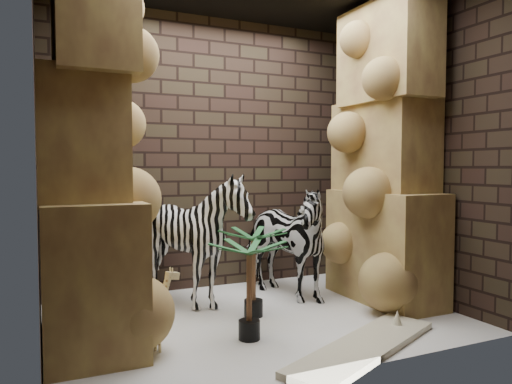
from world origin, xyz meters
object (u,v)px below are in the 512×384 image
zebra_right (280,232)px  surfboard (364,347)px  giraffe_toy (148,312)px  palm_front (253,272)px  zebra_left (194,247)px  palm_back (249,290)px

zebra_right → surfboard: (-0.10, -1.54, -0.65)m
giraffe_toy → palm_front: bearing=6.7°
zebra_right → surfboard: 1.68m
giraffe_toy → zebra_left: bearing=38.5°
zebra_right → zebra_left: 0.92m
zebra_right → palm_back: 1.29m
palm_front → surfboard: bearing=-68.9°
zebra_left → palm_front: 0.66m
giraffe_toy → surfboard: bearing=-40.0°
surfboard → zebra_left: bearing=92.7°
surfboard → palm_front: bearing=86.4°
giraffe_toy → palm_front: size_ratio=0.77×
palm_front → palm_back: 0.58m
zebra_right → giraffe_toy: 1.87m
zebra_left → palm_back: zebra_left is taller
zebra_right → palm_back: (-0.78, -0.98, -0.29)m
palm_back → surfboard: bearing=-39.4°
zebra_left → palm_front: bearing=-34.6°
giraffe_toy → palm_back: size_ratio=0.79×
zebra_right → palm_front: (-0.51, -0.47, -0.28)m
zebra_right → giraffe_toy: bearing=-163.9°
giraffe_toy → palm_back: (0.78, -0.03, 0.08)m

